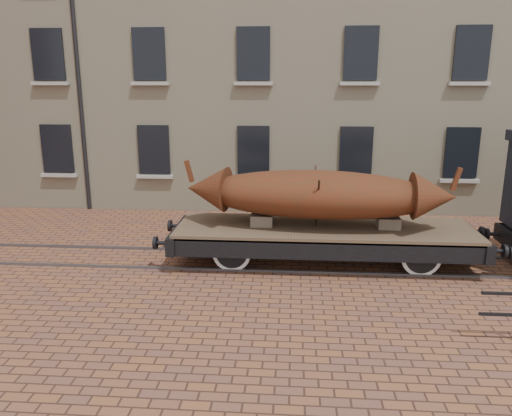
{
  "coord_description": "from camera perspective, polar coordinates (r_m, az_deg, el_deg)",
  "views": [
    {
      "loc": [
        -1.14,
        -12.14,
        4.56
      ],
      "look_at": [
        -2.08,
        0.5,
        1.3
      ],
      "focal_mm": 35.0,
      "sensor_mm": 36.0,
      "label": 1
    }
  ],
  "objects": [
    {
      "name": "ground",
      "position": [
        13.02,
        9.06,
        -6.27
      ],
      "size": [
        90.0,
        90.0,
        0.0
      ],
      "primitive_type": "plane",
      "color": "brown"
    },
    {
      "name": "flatcar_wagon",
      "position": [
        12.74,
        7.78,
        -2.94
      ],
      "size": [
        8.37,
        2.27,
        1.26
      ],
      "color": "brown",
      "rests_on": "ground"
    },
    {
      "name": "warehouse_cream",
      "position": [
        22.65,
        15.75,
        20.1
      ],
      "size": [
        40.0,
        10.19,
        14.0
      ],
      "color": "beige",
      "rests_on": "ground"
    },
    {
      "name": "rail_track",
      "position": [
        13.01,
        9.06,
        -6.14
      ],
      "size": [
        30.0,
        1.52,
        0.06
      ],
      "color": "#59595E",
      "rests_on": "ground"
    },
    {
      "name": "iron_boat",
      "position": [
        12.47,
        6.95,
        1.6
      ],
      "size": [
        6.74,
        2.33,
        1.61
      ],
      "color": "#5A2010",
      "rests_on": "flatcar_wagon"
    }
  ]
}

